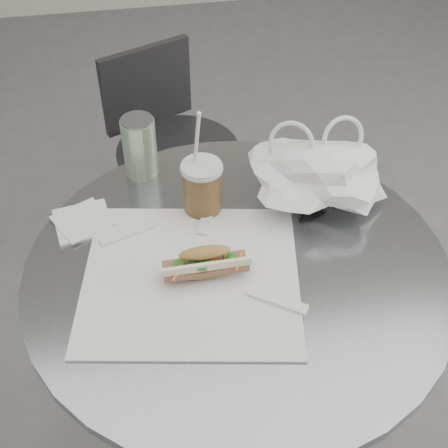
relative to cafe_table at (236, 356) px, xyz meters
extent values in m
cylinder|color=slate|center=(0.00, 0.00, -0.10)|extent=(0.08, 0.08, 0.71)
cylinder|color=slate|center=(0.00, 0.00, 0.26)|extent=(0.76, 0.76, 0.02)
cylinder|color=#2C2C2E|center=(-0.03, 0.77, -0.46)|extent=(0.33, 0.33, 0.02)
cylinder|color=#2C2C2E|center=(-0.03, 0.77, -0.25)|extent=(0.06, 0.06, 0.44)
cylinder|color=#2C2C2E|center=(-0.03, 0.77, -0.03)|extent=(0.37, 0.37, 0.02)
cube|color=#2C2C2E|center=(-0.10, 0.93, 0.11)|extent=(0.28, 0.14, 0.25)
cube|color=white|center=(-0.09, -0.01, 0.28)|extent=(0.43, 0.41, 0.00)
ellipsoid|color=#AB7840|center=(-0.06, -0.02, 0.29)|extent=(0.18, 0.06, 0.02)
cube|color=brown|center=(-0.06, -0.02, 0.30)|extent=(0.15, 0.05, 0.01)
ellipsoid|color=#AB7840|center=(-0.06, -0.01, 0.32)|extent=(0.18, 0.07, 0.03)
cylinder|color=olive|center=(-0.04, 0.16, 0.32)|extent=(0.07, 0.07, 0.10)
cylinder|color=silver|center=(-0.04, 0.16, 0.38)|extent=(0.08, 0.08, 0.01)
cylinder|color=white|center=(-0.05, 0.17, 0.41)|extent=(0.02, 0.05, 0.18)
cylinder|color=black|center=(0.18, 0.13, 0.30)|extent=(0.06, 0.03, 0.06)
cylinder|color=black|center=(0.24, 0.14, 0.30)|extent=(0.06, 0.03, 0.06)
cube|color=black|center=(0.21, 0.14, 0.29)|extent=(0.02, 0.01, 0.01)
cube|color=white|center=(-0.27, 0.16, 0.28)|extent=(0.12, 0.12, 0.01)
cube|color=white|center=(-0.27, 0.16, 0.28)|extent=(0.13, 0.13, 0.00)
cylinder|color=#538F5D|center=(-0.14, 0.30, 0.34)|extent=(0.07, 0.07, 0.13)
cylinder|color=slate|center=(-0.14, 0.30, 0.40)|extent=(0.06, 0.06, 0.00)
camera|label=1|loc=(-0.16, -0.74, 1.08)|focal=50.00mm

